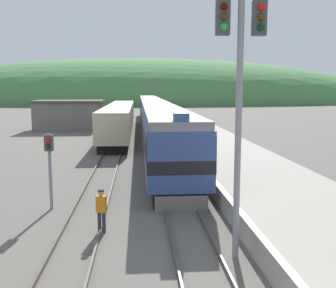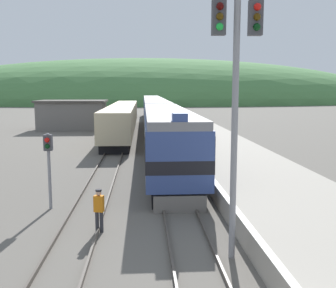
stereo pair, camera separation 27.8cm
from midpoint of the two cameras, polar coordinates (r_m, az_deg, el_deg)
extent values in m
cube|color=#4C443D|center=(76.36, -2.86, 4.06)|extent=(0.08, 180.00, 0.16)
cube|color=#4C443D|center=(76.40, -1.78, 4.06)|extent=(0.08, 180.00, 0.16)
cube|color=#4C443D|center=(76.42, -5.89, 4.03)|extent=(0.08, 180.00, 0.16)
cube|color=#4C443D|center=(76.37, -4.81, 4.04)|extent=(0.08, 180.00, 0.16)
cube|color=#9E9689|center=(56.76, 2.93, 3.04)|extent=(5.95, 140.00, 0.88)
cube|color=silver|center=(56.47, 0.05, 3.48)|extent=(0.24, 140.00, 0.01)
ellipsoid|color=#477A42|center=(159.06, -3.00, 6.10)|extent=(199.32, 89.70, 34.16)
cube|color=slate|center=(54.10, -13.52, 4.03)|extent=(8.47, 5.54, 3.60)
cube|color=#47423D|center=(54.01, -13.59, 6.07)|extent=(8.97, 6.04, 0.24)
cube|color=black|center=(26.87, 0.09, -2.58)|extent=(2.44, 18.71, 0.85)
cube|color=#334784|center=(26.59, 0.09, 1.21)|extent=(2.98, 19.91, 2.73)
cube|color=black|center=(26.62, 0.09, 0.74)|extent=(3.01, 19.93, 0.60)
cube|color=black|center=(26.53, 0.09, 2.50)|extent=(3.00, 18.71, 0.82)
cube|color=slate|center=(26.45, 0.10, 4.58)|extent=(2.80, 19.91, 0.40)
cube|color=black|center=(17.79, 1.93, -0.25)|extent=(3.02, 2.20, 1.09)
cube|color=#334784|center=(16.98, 2.17, 3.92)|extent=(0.64, 0.80, 0.36)
cube|color=slate|center=(17.42, 2.19, -8.64)|extent=(2.32, 0.40, 0.77)
cube|color=black|center=(48.06, -1.55, 2.13)|extent=(2.44, 19.86, 0.85)
cube|color=#334784|center=(47.90, -1.56, 4.26)|extent=(2.98, 21.13, 2.73)
cube|color=black|center=(47.92, -1.56, 4.00)|extent=(3.01, 21.15, 0.60)
cube|color=black|center=(47.87, -1.56, 4.97)|extent=(3.00, 19.86, 0.82)
cube|color=slate|center=(47.83, -1.57, 6.13)|extent=(2.80, 21.13, 0.40)
cube|color=black|center=(70.00, -2.20, 3.98)|extent=(2.44, 19.86, 0.85)
cube|color=#334784|center=(69.89, -2.21, 5.45)|extent=(2.98, 21.13, 2.73)
cube|color=black|center=(69.91, -2.21, 5.27)|extent=(3.01, 21.15, 0.60)
cube|color=black|center=(69.87, -2.22, 5.94)|extent=(3.00, 19.86, 0.82)
cube|color=slate|center=(69.84, -2.22, 6.73)|extent=(2.80, 21.13, 0.40)
cube|color=black|center=(47.71, -6.38, 2.01)|extent=(2.46, 30.74, 0.80)
cube|color=beige|center=(47.56, -6.41, 4.07)|extent=(2.90, 32.02, 2.65)
cylinder|color=gray|center=(12.23, 10.31, 3.71)|extent=(0.20, 0.20, 8.97)
cube|color=#424247|center=(12.25, 8.05, 17.72)|extent=(0.40, 0.28, 1.02)
sphere|color=#3C0504|center=(12.14, 8.26, 19.18)|extent=(0.22, 0.22, 0.22)
sphere|color=#412C05|center=(12.09, 8.23, 17.86)|extent=(0.22, 0.22, 0.22)
sphere|color=green|center=(12.04, 8.20, 16.51)|extent=(0.22, 0.22, 0.22)
cube|color=#424247|center=(12.51, 13.23, 17.39)|extent=(0.40, 0.28, 1.02)
sphere|color=red|center=(12.40, 13.52, 18.81)|extent=(0.22, 0.22, 0.22)
sphere|color=#412C05|center=(12.35, 13.47, 17.51)|extent=(0.22, 0.22, 0.22)
sphere|color=black|center=(12.30, 13.43, 16.20)|extent=(0.22, 0.22, 0.22)
cylinder|color=gray|center=(18.30, -16.43, -3.86)|extent=(0.14, 0.14, 3.42)
cube|color=#424247|center=(18.09, -16.59, 0.19)|extent=(0.36, 0.28, 0.71)
sphere|color=red|center=(17.90, -16.73, 0.55)|extent=(0.22, 0.22, 0.22)
sphere|color=black|center=(17.94, -16.70, -0.32)|extent=(0.22, 0.22, 0.22)
cylinder|color=#2D2D33|center=(15.31, -9.72, -11.06)|extent=(0.14, 0.14, 0.80)
cylinder|color=#2D2D33|center=(15.26, -9.11, -11.11)|extent=(0.14, 0.14, 0.80)
cube|color=orange|center=(15.06, -9.48, -8.53)|extent=(0.40, 0.29, 0.62)
sphere|color=tan|center=(14.95, -9.51, -7.00)|extent=(0.22, 0.22, 0.22)
cylinder|color=black|center=(14.93, -9.52, -6.64)|extent=(0.23, 0.23, 0.07)
camera|label=1|loc=(0.14, -89.63, 0.05)|focal=42.00mm
camera|label=2|loc=(0.14, 90.37, -0.05)|focal=42.00mm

